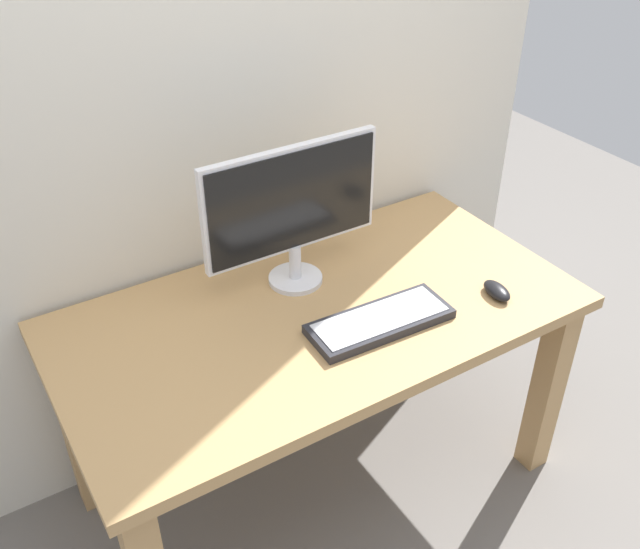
% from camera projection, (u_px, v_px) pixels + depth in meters
% --- Properties ---
extents(ground_plane, '(6.00, 6.00, 0.00)m').
position_uv_depth(ground_plane, '(319.00, 478.00, 2.45)').
color(ground_plane, slate).
extents(desk, '(1.49, 0.79, 0.73)m').
position_uv_depth(desk, '(319.00, 342.00, 2.11)').
color(desk, tan).
rests_on(desk, ground_plane).
extents(monitor, '(0.55, 0.16, 0.43)m').
position_uv_depth(monitor, '(292.00, 208.00, 2.02)').
color(monitor, silver).
rests_on(monitor, desk).
extents(keyboard_primary, '(0.42, 0.17, 0.03)m').
position_uv_depth(keyboard_primary, '(380.00, 321.00, 1.97)').
color(keyboard_primary, '#232328').
rests_on(keyboard_primary, desk).
extents(mouse, '(0.07, 0.11, 0.03)m').
position_uv_depth(mouse, '(497.00, 291.00, 2.09)').
color(mouse, black).
rests_on(mouse, desk).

